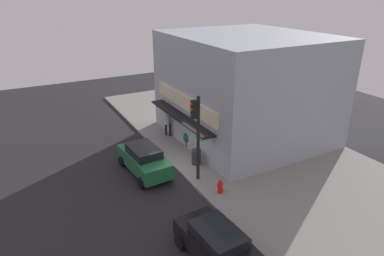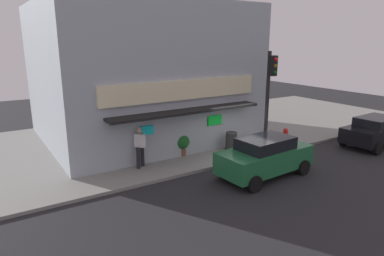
{
  "view_description": "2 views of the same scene",
  "coord_description": "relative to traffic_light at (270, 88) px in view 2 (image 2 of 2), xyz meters",
  "views": [
    {
      "loc": [
        16.2,
        -7.66,
        10.15
      ],
      "look_at": [
        -1.81,
        2.07,
        1.66
      ],
      "focal_mm": 31.87,
      "sensor_mm": 36.0,
      "label": 1
    },
    {
      "loc": [
        -10.32,
        -11.41,
        5.53
      ],
      "look_at": [
        -2.0,
        1.66,
        1.52
      ],
      "focal_mm": 32.18,
      "sensor_mm": 36.0,
      "label": 2
    }
  ],
  "objects": [
    {
      "name": "ground_plane",
      "position": [
        -1.66,
        -0.46,
        -3.25
      ],
      "size": [
        48.39,
        48.39,
        0.0
      ],
      "primitive_type": "plane",
      "color": "#232326"
    },
    {
      "name": "sidewalk",
      "position": [
        -1.66,
        5.23,
        -3.19
      ],
      "size": [
        32.26,
        11.4,
        0.13
      ],
      "primitive_type": "cube",
      "color": "gray",
      "rests_on": "ground_plane"
    },
    {
      "name": "corner_building",
      "position": [
        -3.99,
        6.1,
        0.46
      ],
      "size": [
        10.46,
        10.24,
        7.16
      ],
      "color": "#9EA8B2",
      "rests_on": "sidewalk"
    },
    {
      "name": "traffic_light",
      "position": [
        0.0,
        0.0,
        0.0
      ],
      "size": [
        0.32,
        0.58,
        4.86
      ],
      "color": "black",
      "rests_on": "sidewalk"
    },
    {
      "name": "fire_hydrant",
      "position": [
        1.81,
        0.43,
        -2.75
      ],
      "size": [
        0.53,
        0.29,
        0.78
      ],
      "color": "red",
      "rests_on": "sidewalk"
    },
    {
      "name": "trash_can",
      "position": [
        -1.55,
        0.86,
        -2.65
      ],
      "size": [
        0.56,
        0.56,
        0.93
      ],
      "primitive_type": "cylinder",
      "color": "#2D2D2D",
      "rests_on": "sidewalk"
    },
    {
      "name": "pedestrian",
      "position": [
        -6.32,
        1.16,
        -2.15
      ],
      "size": [
        0.51,
        0.53,
        1.76
      ],
      "color": "black",
      "rests_on": "sidewalk"
    },
    {
      "name": "potted_plant_by_doorway",
      "position": [
        -3.98,
        1.64,
        -2.52
      ],
      "size": [
        0.79,
        0.79,
        1.06
      ],
      "color": "brown",
      "rests_on": "sidewalk"
    },
    {
      "name": "parked_car_green",
      "position": [
        -2.27,
        -2.21,
        -2.39
      ],
      "size": [
        4.21,
        2.14,
        1.67
      ],
      "color": "#1E6038",
      "rests_on": "ground_plane"
    },
    {
      "name": "parked_car_black",
      "position": [
        5.73,
        -2.23,
        -2.44
      ],
      "size": [
        4.14,
        2.18,
        1.55
      ],
      "color": "black",
      "rests_on": "ground_plane"
    }
  ]
}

